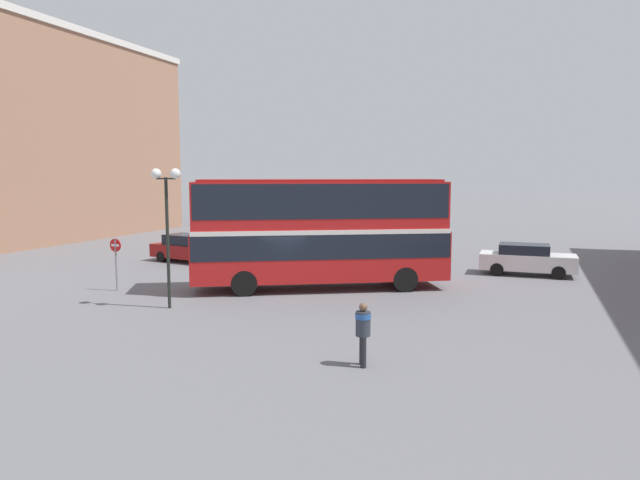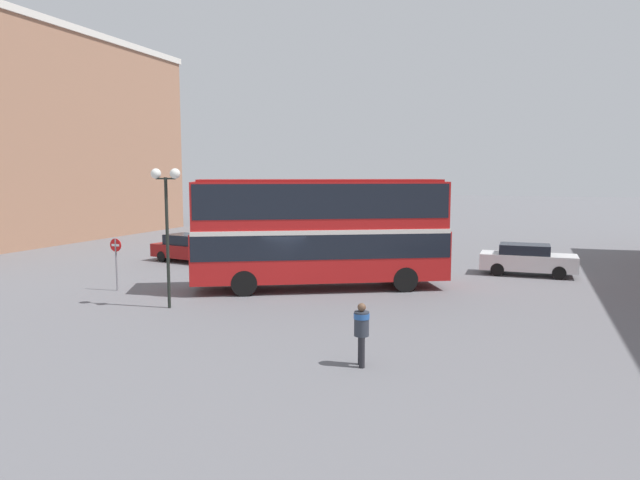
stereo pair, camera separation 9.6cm
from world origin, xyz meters
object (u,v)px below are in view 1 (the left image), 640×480
at_px(no_entry_sign, 116,256).
at_px(double_decker_bus, 320,226).
at_px(parked_car_kerb_near, 189,248).
at_px(street_lamp_twin_globe, 166,200).
at_px(pedestrian_foreground, 363,328).
at_px(parked_car_kerb_far, 527,259).

bearing_deg(no_entry_sign, double_decker_bus, 22.69).
distance_m(parked_car_kerb_near, street_lamp_twin_globe, 12.18).
relative_size(pedestrian_foreground, parked_car_kerb_near, 0.35).
xyz_separation_m(double_decker_bus, parked_car_kerb_far, (8.66, 6.82, -1.98)).
bearing_deg(parked_car_kerb_near, street_lamp_twin_globe, -50.43).
distance_m(pedestrian_foreground, parked_car_kerb_near, 20.19).
xyz_separation_m(parked_car_kerb_near, parked_car_kerb_far, (18.50, 2.01, 0.00)).
xyz_separation_m(pedestrian_foreground, street_lamp_twin_globe, (-8.71, 3.90, 3.07)).
xyz_separation_m(pedestrian_foreground, no_entry_sign, (-12.79, 5.90, 0.48)).
relative_size(pedestrian_foreground, no_entry_sign, 0.74).
bearing_deg(pedestrian_foreground, parked_car_kerb_far, -126.97).
bearing_deg(street_lamp_twin_globe, double_decker_bus, 52.71).
distance_m(double_decker_bus, pedestrian_foreground, 10.54).
relative_size(parked_car_kerb_near, street_lamp_twin_globe, 0.92).
bearing_deg(double_decker_bus, street_lamp_twin_globe, -154.48).
height_order(parked_car_kerb_near, street_lamp_twin_globe, street_lamp_twin_globe).
distance_m(parked_car_kerb_far, no_entry_sign, 19.77).
relative_size(double_decker_bus, no_entry_sign, 4.84).
height_order(double_decker_bus, parked_car_kerb_far, double_decker_bus).
distance_m(double_decker_bus, parked_car_kerb_near, 11.13).
relative_size(pedestrian_foreground, parked_car_kerb_far, 0.37).
relative_size(street_lamp_twin_globe, no_entry_sign, 2.31).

